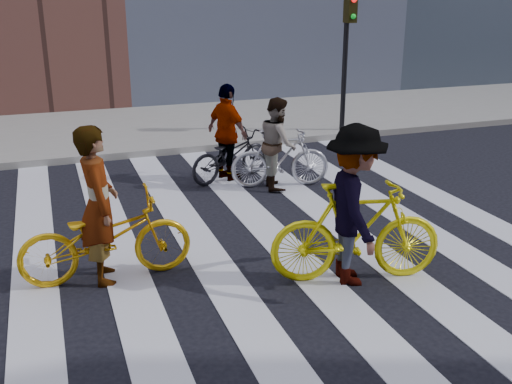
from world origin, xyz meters
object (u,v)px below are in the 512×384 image
bike_yellow_right (356,232)px  rider_mid (278,143)px  bike_yellow_left (106,238)px  rider_left (98,205)px  bike_dark_rear (230,155)px  rider_rear (227,133)px  rider_right (354,205)px  traffic_signal (347,40)px  bike_silver_mid (280,158)px

bike_yellow_right → rider_mid: 3.74m
bike_yellow_left → rider_left: rider_left is taller
bike_dark_rear → rider_rear: 0.44m
rider_right → rider_left: bearing=83.5°
rider_right → rider_rear: bearing=16.4°
traffic_signal → bike_yellow_right: (-3.41, -6.83, -1.65)m
rider_mid → rider_right: bearing=-175.9°
bike_dark_rear → bike_yellow_right: bearing=161.1°
rider_right → bike_yellow_left: bearing=83.2°
bike_yellow_right → rider_mid: size_ratio=1.28×
bike_yellow_left → bike_yellow_right: size_ratio=0.99×
bike_yellow_right → rider_right: 0.35m
rider_right → bike_yellow_right: bearing=-76.3°
traffic_signal → rider_right: traffic_signal is taller
bike_dark_rear → rider_left: rider_left is taller
traffic_signal → rider_mid: traffic_signal is taller
bike_yellow_left → rider_mid: bearing=-50.8°
traffic_signal → rider_mid: size_ratio=2.03×
bike_silver_mid → rider_rear: bearing=57.4°
rider_left → rider_right: size_ratio=0.99×
rider_right → rider_rear: rider_right is taller
traffic_signal → bike_dark_rear: traffic_signal is taller
rider_left → rider_right: bearing=-109.7°
bike_yellow_left → rider_left: (-0.05, 0.00, 0.43)m
rider_right → rider_mid: bearing=6.1°
bike_yellow_right → rider_right: size_ratio=1.07×
traffic_signal → bike_yellow_left: bearing=-137.4°
bike_yellow_left → rider_rear: 4.29m
traffic_signal → bike_yellow_right: size_ratio=1.58×
bike_silver_mid → bike_yellow_right: size_ratio=0.85×
rider_left → bike_dark_rear: bearing=-38.1°
rider_left → rider_mid: size_ratio=1.20×
bike_yellow_left → rider_right: size_ratio=1.06×
bike_silver_mid → rider_mid: rider_mid is taller
rider_right → rider_rear: (-0.21, 4.44, -0.08)m
traffic_signal → bike_yellow_right: 7.80m
bike_silver_mid → bike_yellow_right: bike_yellow_right is taller
bike_silver_mid → bike_dark_rear: bike_silver_mid is taller
bike_yellow_right → rider_mid: rider_mid is taller
bike_silver_mid → bike_dark_rear: bearing=55.4°
bike_silver_mid → traffic_signal: bearing=-31.4°
bike_silver_mid → rider_rear: 1.12m
rider_left → rider_mid: (3.36, 2.65, -0.16)m
bike_yellow_left → bike_silver_mid: size_ratio=1.17×
bike_yellow_right → rider_left: bearing=83.9°
bike_yellow_right → rider_mid: bearing=6.9°
traffic_signal → rider_right: 7.76m
bike_yellow_left → rider_rear: rider_rear is taller
bike_yellow_right → bike_dark_rear: bike_yellow_right is taller
traffic_signal → rider_left: 8.66m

